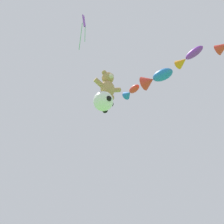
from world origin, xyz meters
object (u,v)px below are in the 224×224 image
at_px(fish_kite_crimson, 131,92).
at_px(fish_kite_violet, 188,58).
at_px(diamond_kite, 84,24).
at_px(fish_kite_cobalt, 155,78).
at_px(teddy_bear_kite, 108,85).
at_px(soccer_ball_kite, 104,101).

relative_size(fish_kite_crimson, fish_kite_violet, 0.88).
relative_size(fish_kite_violet, diamond_kite, 0.64).
xyz_separation_m(fish_kite_crimson, fish_kite_cobalt, (0.19, -2.34, -0.07)).
bearing_deg(fish_kite_cobalt, teddy_bear_kite, 176.46).
xyz_separation_m(soccer_ball_kite, fish_kite_cobalt, (4.27, -0.01, 3.39)).
relative_size(fish_kite_crimson, fish_kite_cobalt, 0.71).
distance_m(fish_kite_violet, diamond_kite, 6.84).
relative_size(teddy_bear_kite, fish_kite_crimson, 1.08).
bearing_deg(soccer_ball_kite, fish_kite_crimson, 29.72).
xyz_separation_m(fish_kite_cobalt, fish_kite_violet, (0.08, -2.62, 0.01)).
bearing_deg(diamond_kite, fish_kite_cobalt, -7.89).
height_order(soccer_ball_kite, diamond_kite, diamond_kite).
distance_m(soccer_ball_kite, fish_kite_violet, 6.12).
bearing_deg(fish_kite_crimson, teddy_bear_kite, -150.19).
bearing_deg(diamond_kite, soccer_ball_kite, -32.84).
height_order(soccer_ball_kite, fish_kite_crimson, fish_kite_crimson).
distance_m(teddy_bear_kite, soccer_ball_kite, 1.39).
bearing_deg(soccer_ball_kite, diamond_kite, 147.16).
height_order(teddy_bear_kite, fish_kite_cobalt, fish_kite_cobalt).
distance_m(teddy_bear_kite, fish_kite_violet, 5.30).
distance_m(fish_kite_cobalt, diamond_kite, 5.93).
bearing_deg(fish_kite_crimson, fish_kite_cobalt, -85.42).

